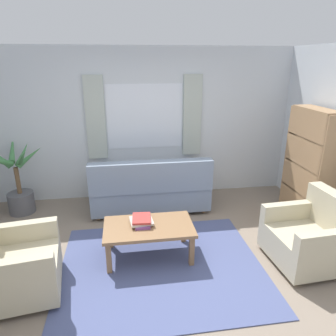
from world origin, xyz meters
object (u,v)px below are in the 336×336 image
object	(u,v)px
coffee_table	(149,230)
book_stack_on_table	(142,221)
armchair_left	(11,265)
potted_plant	(18,185)
bookshelf	(309,165)
armchair_right	(311,237)
couch	(150,189)

from	to	relation	value
coffee_table	book_stack_on_table	size ratio (longest dim) A/B	3.50
armchair_left	potted_plant	distance (m)	2.04
coffee_table	armchair_left	bearing A→B (deg)	-163.00
potted_plant	bookshelf	distance (m)	4.54
potted_plant	armchair_left	bearing A→B (deg)	-75.99
coffee_table	bookshelf	world-z (taller)	bookshelf
armchair_right	book_stack_on_table	bearing A→B (deg)	-106.46
armchair_right	couch	bearing A→B (deg)	-137.22
book_stack_on_table	bookshelf	world-z (taller)	bookshelf
couch	potted_plant	world-z (taller)	potted_plant
potted_plant	armchair_right	bearing A→B (deg)	-26.37
armchair_left	book_stack_on_table	distance (m)	1.49
couch	armchair_right	distance (m)	2.47
coffee_table	couch	bearing A→B (deg)	83.80
armchair_right	coffee_table	world-z (taller)	armchair_right
coffee_table	bookshelf	xyz separation A→B (m)	(2.47, 0.67, 0.50)
couch	armchair_left	xyz separation A→B (m)	(-1.61, -1.75, -0.01)
couch	armchair_left	size ratio (longest dim) A/B	2.01
book_stack_on_table	bookshelf	xyz separation A→B (m)	(2.56, 0.61, 0.40)
armchair_right	bookshelf	bearing A→B (deg)	149.45
armchair_left	coffee_table	size ratio (longest dim) A/B	0.86
coffee_table	potted_plant	size ratio (longest dim) A/B	0.88
coffee_table	book_stack_on_table	world-z (taller)	book_stack_on_table
armchair_right	bookshelf	size ratio (longest dim) A/B	0.52
couch	armchair_right	bearing A→B (deg)	136.32
potted_plant	bookshelf	world-z (taller)	bookshelf
couch	armchair_left	world-z (taller)	couch
couch	book_stack_on_table	bearing A→B (deg)	79.88
couch	armchair_right	xyz separation A→B (m)	(1.79, -1.71, -0.01)
armchair_right	coffee_table	size ratio (longest dim) A/B	0.81
couch	bookshelf	distance (m)	2.47
coffee_table	book_stack_on_table	xyz separation A→B (m)	(-0.08, 0.06, 0.10)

